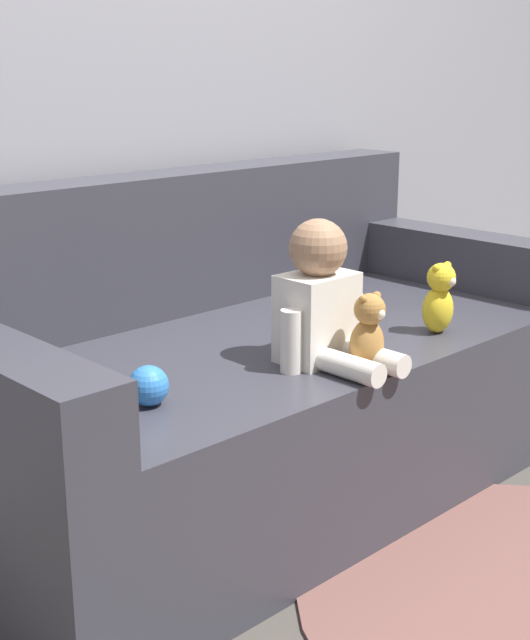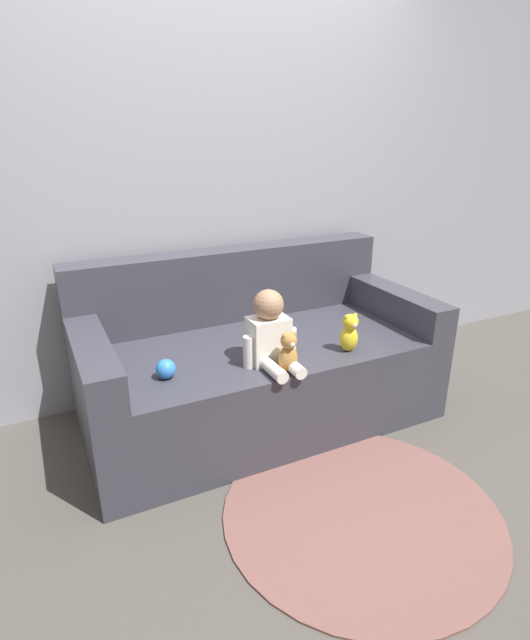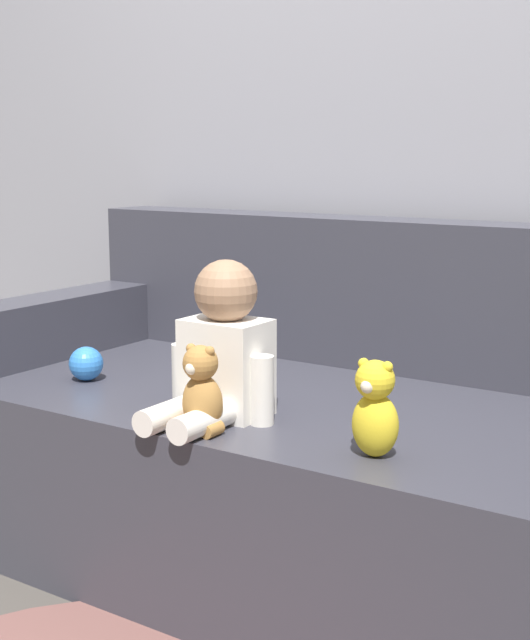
{
  "view_description": "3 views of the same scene",
  "coord_description": "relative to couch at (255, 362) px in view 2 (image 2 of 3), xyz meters",
  "views": [
    {
      "loc": [
        -1.66,
        -1.71,
        1.2
      ],
      "look_at": [
        -0.03,
        -0.02,
        0.52
      ],
      "focal_mm": 50.0,
      "sensor_mm": 36.0,
      "label": 1
    },
    {
      "loc": [
        -1.05,
        -2.21,
        1.53
      ],
      "look_at": [
        -0.03,
        -0.14,
        0.64
      ],
      "focal_mm": 28.0,
      "sensor_mm": 36.0,
      "label": 2
    },
    {
      "loc": [
        1.1,
        -1.86,
        1.07
      ],
      "look_at": [
        -0.05,
        -0.13,
        0.68
      ],
      "focal_mm": 50.0,
      "sensor_mm": 36.0,
      "label": 3
    }
  ],
  "objects": [
    {
      "name": "ground_plane",
      "position": [
        0.0,
        -0.05,
        -0.31
      ],
      "size": [
        12.0,
        12.0,
        0.0
      ],
      "primitive_type": "plane",
      "color": "#4C4742"
    },
    {
      "name": "wall_back",
      "position": [
        0.0,
        0.5,
        0.99
      ],
      "size": [
        8.0,
        0.05,
        2.6
      ],
      "color": "#93939E",
      "rests_on": "ground_plane"
    },
    {
      "name": "couch",
      "position": [
        0.0,
        0.0,
        0.0
      ],
      "size": [
        1.88,
        0.93,
        0.89
      ],
      "color": "#383842",
      "rests_on": "ground_plane"
    },
    {
      "name": "person_baby",
      "position": [
        -0.07,
        -0.32,
        0.31
      ],
      "size": [
        0.28,
        0.31,
        0.36
      ],
      "color": "white",
      "rests_on": "couch"
    },
    {
      "name": "teddy_bear_brown",
      "position": [
        -0.04,
        -0.44,
        0.25
      ],
      "size": [
        0.11,
        0.09,
        0.19
      ],
      "color": "#AD7A3D",
      "rests_on": "couch"
    },
    {
      "name": "plush_toy_side",
      "position": [
        0.35,
        -0.38,
        0.26
      ],
      "size": [
        0.1,
        0.09,
        0.2
      ],
      "color": "yellow",
      "rests_on": "couch"
    },
    {
      "name": "toy_ball",
      "position": [
        -0.57,
        -0.26,
        0.2
      ],
      "size": [
        0.09,
        0.09,
        0.09
      ],
      "color": "#337FDB",
      "rests_on": "couch"
    },
    {
      "name": "floor_rug",
      "position": [
        0.06,
        -0.93,
        -0.31
      ],
      "size": [
        1.18,
        1.18,
        0.01
      ],
      "color": "brown",
      "rests_on": "ground_plane"
    }
  ]
}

